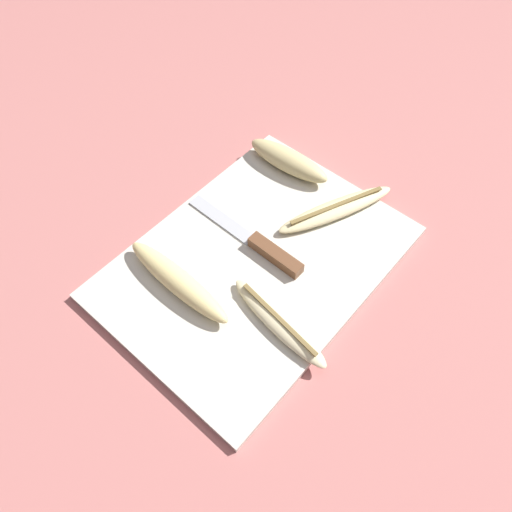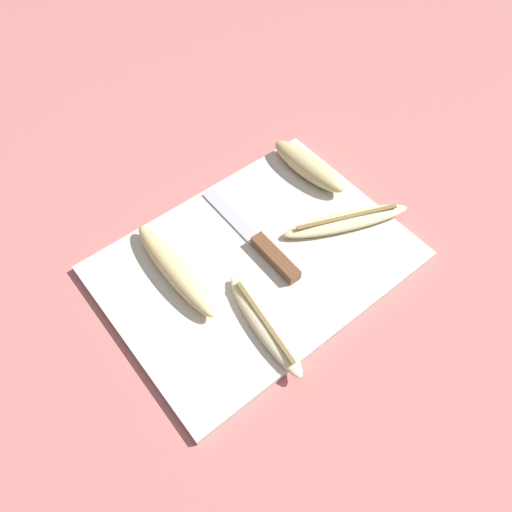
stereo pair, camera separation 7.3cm
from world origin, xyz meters
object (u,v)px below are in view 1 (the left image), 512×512
Objects in this scene: knife at (264,248)px; banana_spotted_left at (288,160)px; banana_golden_short at (178,281)px; banana_cream_curved at (279,322)px; banana_soft_right at (336,209)px.

banana_spotted_left is (0.16, 0.08, 0.01)m from knife.
banana_golden_short is 1.26× the size of banana_spotted_left.
banana_cream_curved is at bearing -72.25° from banana_golden_short.
banana_soft_right reaches higher than knife.
banana_golden_short is at bearing -173.87° from banana_spotted_left.
banana_cream_curved is at bearing -129.70° from knife.
knife is at bearing -152.69° from banana_spotted_left.
banana_cream_curved is 0.30m from banana_spotted_left.
banana_soft_right is at bearing -15.69° from knife.
banana_cream_curved is 0.22m from banana_soft_right.
banana_golden_short is at bearing 107.75° from banana_cream_curved.
banana_spotted_left is (0.24, 0.18, 0.01)m from banana_cream_curved.
banana_cream_curved is 0.88× the size of banana_soft_right.
banana_soft_right is at bearing -102.93° from banana_spotted_left.
banana_cream_curved is (-0.08, -0.10, 0.00)m from knife.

